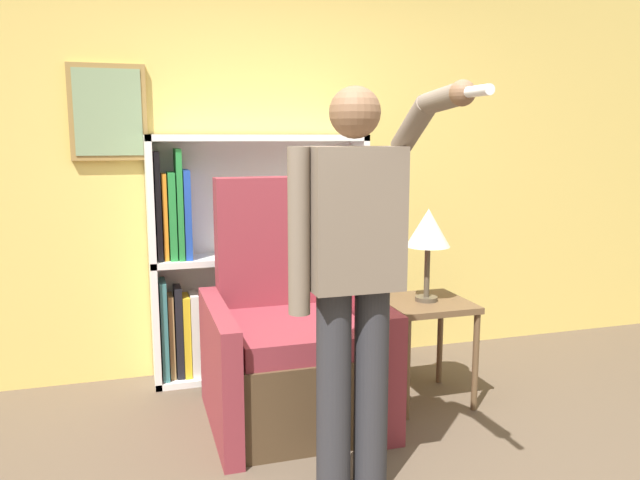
# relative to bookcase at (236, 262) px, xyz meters

# --- Properties ---
(wall_back) EXTENTS (8.00, 0.11, 2.80)m
(wall_back) POSITION_rel_bookcase_xyz_m (0.29, 0.16, 0.65)
(wall_back) COLOR #E0C160
(wall_back) RESTS_ON ground_plane
(bookcase) EXTENTS (1.39, 0.28, 1.57)m
(bookcase) POSITION_rel_bookcase_xyz_m (0.00, 0.00, 0.00)
(bookcase) COLOR white
(bookcase) RESTS_ON ground_plane
(armchair) EXTENTS (0.92, 0.93, 1.32)m
(armchair) POSITION_rel_bookcase_xyz_m (0.18, -0.70, -0.36)
(armchair) COLOR #4C3823
(armchair) RESTS_ON ground_plane
(person_standing) EXTENTS (0.53, 0.78, 1.75)m
(person_standing) POSITION_rel_bookcase_xyz_m (0.24, -1.54, 0.24)
(person_standing) COLOR #2D2D33
(person_standing) RESTS_ON ground_plane
(side_table) EXTENTS (0.48, 0.48, 0.61)m
(side_table) POSITION_rel_bookcase_xyz_m (0.99, -0.74, -0.25)
(side_table) COLOR brown
(side_table) RESTS_ON ground_plane
(table_lamp) EXTENTS (0.25, 0.25, 0.54)m
(table_lamp) POSITION_rel_bookcase_xyz_m (0.99, -0.74, 0.27)
(table_lamp) COLOR #4C4233
(table_lamp) RESTS_ON side_table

